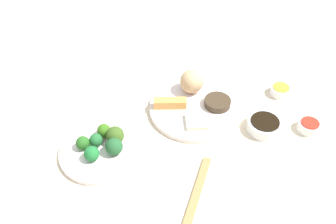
{
  "coord_description": "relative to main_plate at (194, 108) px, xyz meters",
  "views": [
    {
      "loc": [
        -0.79,
        -0.05,
        0.77
      ],
      "look_at": [
        -0.06,
        0.07,
        0.06
      ],
      "focal_mm": 37.51,
      "sensor_mm": 36.0,
      "label": 1
    }
  ],
  "objects": [
    {
      "name": "tabletop",
      "position": [
        -0.0,
        -0.0,
        -0.02
      ],
      "size": [
        2.2,
        2.2,
        0.02
      ],
      "primitive_type": "cube",
      "color": "beige",
      "rests_on": "ground"
    },
    {
      "name": "main_plate",
      "position": [
        0.0,
        0.0,
        0.0
      ],
      "size": [
        0.28,
        0.28,
        0.02
      ],
      "primitive_type": "cylinder",
      "color": "white",
      "rests_on": "tabletop"
    },
    {
      "name": "rice_scoop",
      "position": [
        0.07,
        0.02,
        0.05
      ],
      "size": [
        0.08,
        0.08,
        0.08
      ],
      "primitive_type": "sphere",
      "color": "tan",
      "rests_on": "main_plate"
    },
    {
      "name": "spring_roll",
      "position": [
        -0.02,
        0.07,
        0.02
      ],
      "size": [
        0.05,
        0.1,
        0.03
      ],
      "primitive_type": "cube",
      "rotation": [
        0.0,
        0.0,
        1.76
      ],
      "color": "#DB9548",
      "rests_on": "main_plate"
    },
    {
      "name": "crab_rangoon_wonton",
      "position": [
        -0.07,
        -0.02,
        0.01
      ],
      "size": [
        0.08,
        0.08,
        0.01
      ],
      "primitive_type": "cube",
      "rotation": [
        0.0,
        0.0,
        0.24
      ],
      "color": "beige",
      "rests_on": "main_plate"
    },
    {
      "name": "stir_fry_heap",
      "position": [
        0.02,
        -0.07,
        0.02
      ],
      "size": [
        0.08,
        0.08,
        0.02
      ],
      "primitive_type": "cylinder",
      "color": "#3F3020",
      "rests_on": "main_plate"
    },
    {
      "name": "broccoli_plate",
      "position": [
        -0.22,
        0.23,
        -0.0
      ],
      "size": [
        0.22,
        0.22,
        0.01
      ],
      "primitive_type": "cylinder",
      "color": "white",
      "rests_on": "tabletop"
    },
    {
      "name": "broccoli_floret_0",
      "position": [
        -0.25,
        0.24,
        0.03
      ],
      "size": [
        0.04,
        0.04,
        0.04
      ],
      "primitive_type": "sphere",
      "color": "#1F6F31",
      "rests_on": "broccoli_plate"
    },
    {
      "name": "broccoli_floret_1",
      "position": [
        -0.2,
        0.24,
        0.02
      ],
      "size": [
        0.04,
        0.04,
        0.04
      ],
      "primitive_type": "sphere",
      "color": "#246632",
      "rests_on": "broccoli_plate"
    },
    {
      "name": "broccoli_floret_2",
      "position": [
        -0.18,
        0.2,
        0.03
      ],
      "size": [
        0.05,
        0.05,
        0.05
      ],
      "primitive_type": "sphere",
      "color": "#3A5A1E",
      "rests_on": "broccoli_plate"
    },
    {
      "name": "broccoli_floret_3",
      "position": [
        -0.22,
        0.19,
        0.03
      ],
      "size": [
        0.05,
        0.05,
        0.05
      ],
      "primitive_type": "sphere",
      "color": "#22582C",
      "rests_on": "broccoli_plate"
    },
    {
      "name": "broccoli_floret_4",
      "position": [
        -0.16,
        0.23,
        0.03
      ],
      "size": [
        0.04,
        0.04,
        0.04
      ],
      "primitive_type": "sphere",
      "color": "#386E1A",
      "rests_on": "broccoli_plate"
    },
    {
      "name": "broccoli_floret_6",
      "position": [
        -0.22,
        0.28,
        0.02
      ],
      "size": [
        0.04,
        0.04,
        0.04
      ],
      "primitive_type": "sphere",
      "color": "#296321",
      "rests_on": "broccoli_plate"
    },
    {
      "name": "soy_sauce_bowl",
      "position": [
        -0.05,
        -0.21,
        0.01
      ],
      "size": [
        0.1,
        0.1,
        0.03
      ],
      "primitive_type": "cylinder",
      "color": "white",
      "rests_on": "tabletop"
    },
    {
      "name": "soy_sauce_bowl_liquid",
      "position": [
        -0.05,
        -0.21,
        0.03
      ],
      "size": [
        0.08,
        0.08,
        0.0
      ],
      "primitive_type": "cylinder",
      "color": "black",
      "rests_on": "soy_sauce_bowl"
    },
    {
      "name": "sauce_ramekin_hot_mustard",
      "position": [
        0.12,
        -0.27,
        0.01
      ],
      "size": [
        0.06,
        0.06,
        0.03
      ],
      "primitive_type": "cylinder",
      "color": "white",
      "rests_on": "tabletop"
    },
    {
      "name": "sauce_ramekin_hot_mustard_liquid",
      "position": [
        0.12,
        -0.27,
        0.02
      ],
      "size": [
        0.05,
        0.05,
        0.0
      ],
      "primitive_type": "cylinder",
      "color": "yellow",
      "rests_on": "sauce_ramekin_hot_mustard"
    },
    {
      "name": "sauce_ramekin_sweet_and_sour",
      "position": [
        -0.03,
        -0.34,
        0.01
      ],
      "size": [
        0.06,
        0.06,
        0.03
      ],
      "primitive_type": "cylinder",
      "color": "white",
      "rests_on": "tabletop"
    },
    {
      "name": "sauce_ramekin_sweet_and_sour_liquid",
      "position": [
        -0.03,
        -0.34,
        0.02
      ],
      "size": [
        0.05,
        0.05,
        0.0
      ],
      "primitive_type": "cylinder",
      "color": "red",
      "rests_on": "sauce_ramekin_sweet_and_sour"
    },
    {
      "name": "chopsticks_pair",
      "position": [
        -0.29,
        -0.05,
        -0.0
      ],
      "size": [
        0.21,
        0.05,
        0.01
      ],
      "primitive_type": "cube",
      "rotation": [
        0.0,
        0.0,
        3.0
      ],
      "color": "#A27E48",
      "rests_on": "tabletop"
    }
  ]
}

